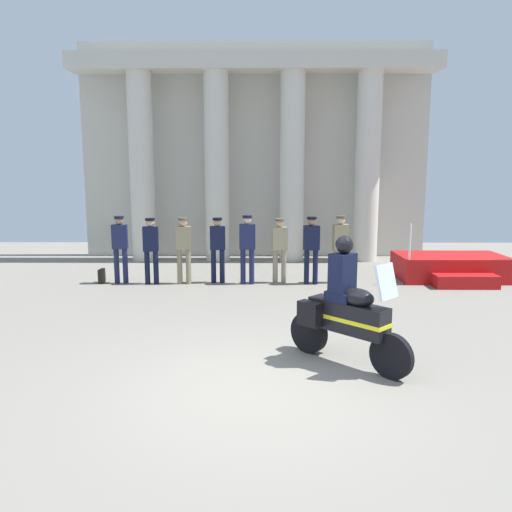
% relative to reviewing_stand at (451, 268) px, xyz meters
% --- Properties ---
extents(ground_plane, '(28.00, 28.00, 0.00)m').
position_rel_reviewing_stand_xyz_m(ground_plane, '(-5.09, -6.86, -0.31)').
color(ground_plane, gray).
extents(colonnade_backdrop, '(11.35, 1.61, 6.92)m').
position_rel_reviewing_stand_xyz_m(colonnade_backdrop, '(-5.22, 3.52, 3.32)').
color(colonnade_backdrop, beige).
rests_on(colonnade_backdrop, ground_plane).
extents(reviewing_stand, '(2.77, 2.09, 1.54)m').
position_rel_reviewing_stand_xyz_m(reviewing_stand, '(0.00, 0.00, 0.00)').
color(reviewing_stand, '#B71414').
rests_on(reviewing_stand, ground_plane).
extents(officer_in_row_0, '(0.41, 0.27, 1.71)m').
position_rel_reviewing_stand_xyz_m(officer_in_row_0, '(-8.57, -0.54, 0.70)').
color(officer_in_row_0, '#191E42').
rests_on(officer_in_row_0, ground_plane).
extents(officer_in_row_1, '(0.41, 0.27, 1.67)m').
position_rel_reviewing_stand_xyz_m(officer_in_row_1, '(-7.78, -0.61, 0.68)').
color(officer_in_row_1, black).
rests_on(officer_in_row_1, ground_plane).
extents(officer_in_row_2, '(0.41, 0.27, 1.68)m').
position_rel_reviewing_stand_xyz_m(officer_in_row_2, '(-6.96, -0.58, 0.68)').
color(officer_in_row_2, '#847A5B').
rests_on(officer_in_row_2, ground_plane).
extents(officer_in_row_3, '(0.41, 0.27, 1.67)m').
position_rel_reviewing_stand_xyz_m(officer_in_row_3, '(-6.12, -0.45, 0.68)').
color(officer_in_row_3, black).
rests_on(officer_in_row_3, ground_plane).
extents(officer_in_row_4, '(0.41, 0.27, 1.74)m').
position_rel_reviewing_stand_xyz_m(officer_in_row_4, '(-5.36, -0.59, 0.72)').
color(officer_in_row_4, '#191E42').
rests_on(officer_in_row_4, ground_plane).
extents(officer_in_row_5, '(0.41, 0.27, 1.65)m').
position_rel_reviewing_stand_xyz_m(officer_in_row_5, '(-4.54, -0.44, 0.66)').
color(officer_in_row_5, gray).
rests_on(officer_in_row_5, ground_plane).
extents(officer_in_row_6, '(0.41, 0.27, 1.71)m').
position_rel_reviewing_stand_xyz_m(officer_in_row_6, '(-3.76, -0.60, 0.70)').
color(officer_in_row_6, black).
rests_on(officer_in_row_6, ground_plane).
extents(officer_in_row_7, '(0.41, 0.27, 1.72)m').
position_rel_reviewing_stand_xyz_m(officer_in_row_7, '(-3.00, -0.43, 0.70)').
color(officer_in_row_7, '#847A5B').
rests_on(officer_in_row_7, ground_plane).
extents(motorcycle_with_rider, '(1.56, 1.57, 1.90)m').
position_rel_reviewing_stand_xyz_m(motorcycle_with_rider, '(-3.81, -5.96, 0.49)').
color(motorcycle_with_rider, black).
rests_on(motorcycle_with_rider, ground_plane).
extents(briefcase_on_ground, '(0.10, 0.32, 0.36)m').
position_rel_reviewing_stand_xyz_m(briefcase_on_ground, '(-9.09, -0.50, -0.13)').
color(briefcase_on_ground, black).
rests_on(briefcase_on_ground, ground_plane).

